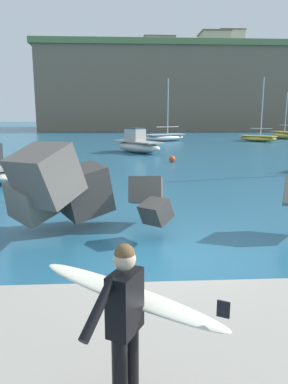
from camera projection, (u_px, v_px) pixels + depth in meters
The scene contains 13 objects.
ground_plane at pixel (166, 256), 8.35m from camera, with size 400.00×400.00×0.00m, color #235B7A.
walkway_path at pixel (204, 371), 4.42m from camera, with size 48.00×4.40×0.24m, color #9E998E.
breakwater_jetty at pixel (155, 197), 9.10m from camera, with size 30.64×5.95×2.60m.
surfer_with_board at pixel (127, 312), 3.54m from camera, with size 2.01×1.55×1.78m.
boat_near_left at pixel (258, 138), 45.75m from camera, with size 4.64×4.71×7.76m.
boat_mid_left at pixel (165, 137), 46.19m from camera, with size 6.00×4.71×7.70m.
boat_mid_centre at pixel (138, 145), 31.74m from camera, with size 4.73×5.56×2.13m.
boat_mid_right at pixel (283, 135), 51.01m from camera, with size 2.51×4.46×6.31m.
mooring_buoy_inner at pixel (172, 159), 25.26m from camera, with size 0.44×0.44×0.44m.
headland_bluff at pixel (202, 92), 91.71m from camera, with size 76.31×38.25×18.04m.
station_building_west at pixel (159, 47), 94.14m from camera, with size 8.09×5.95×4.90m.
station_building_central at pixel (214, 42), 84.61m from camera, with size 6.61×7.04×4.00m.
station_building_east at pixel (229, 44), 94.48m from camera, with size 6.53×6.50×6.50m.
Camera 1 is at (-0.94, -7.83, 3.15)m, focal length 34.11 mm.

